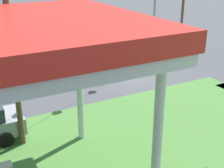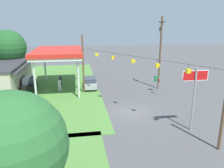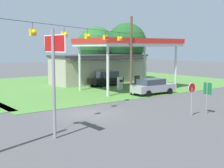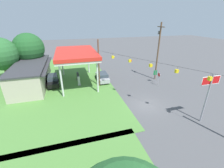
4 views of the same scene
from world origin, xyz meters
The scene contains 14 objects.
ground_plane centered at (0.00, 0.00, 0.00)m, with size 160.00×160.00×0.00m, color #4C4C4F.
grass_verge_station_corner centered at (13.22, 16.73, 0.02)m, with size 36.00×28.00×0.04m, color #4C7F38.
gas_station_canopy centered at (11.22, 8.56, 5.55)m, with size 11.67×6.98×6.06m.
gas_station_store centered at (12.60, 16.71, 2.02)m, with size 13.93×5.85×3.99m.
fuel_pump_near centered at (9.88, 8.56, 0.77)m, with size 0.71×0.56×1.61m.
fuel_pump_far centered at (12.57, 8.56, 0.77)m, with size 0.71×0.56×1.61m.
car_at_pumps_front centered at (10.72, 3.95, 0.90)m, with size 5.05×2.14×1.71m.
car_at_pumps_rear centered at (11.25, 13.18, 0.97)m, with size 4.87×2.41×1.91m.
stop_sign_roadside centered at (5.63, -5.35, 1.81)m, with size 0.80×0.08×2.50m.
stop_sign_overhead centered at (-5.00, -4.49, 4.35)m, with size 0.22×2.46×6.05m.
route_sign centered at (7.19, -5.56, 1.71)m, with size 0.10×0.70×2.40m.
signal_span_gantry centered at (0.00, -0.01, 4.59)m, with size 17.36×10.24×8.26m.
tree_behind_station centered at (15.36, 21.64, 5.42)m, with size 5.91×5.91×8.38m.
tree_far_back centered at (18.27, 17.49, 5.79)m, with size 6.03×6.03×8.82m.
Camera 3 is at (-12.68, -19.98, 5.08)m, focal length 50.00 mm.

